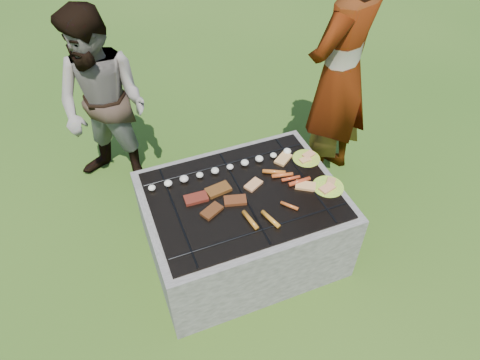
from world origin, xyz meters
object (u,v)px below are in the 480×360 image
object	(u,v)px
fire_pit	(243,226)
plate_near	(328,187)
bystander	(104,107)
plate_far	(306,158)
cook	(340,75)

from	to	relation	value
fire_pit	plate_near	size ratio (longest dim) A/B	5.35
plate_near	bystander	size ratio (longest dim) A/B	0.16
plate_far	plate_near	bearing A→B (deg)	-90.31
plate_far	cook	world-z (taller)	cook
plate_near	cook	size ratio (longest dim) A/B	0.12
cook	fire_pit	bearing A→B (deg)	2.41
bystander	cook	bearing A→B (deg)	22.12
cook	bystander	bearing A→B (deg)	-44.88
plate_near	bystander	xyz separation A→B (m)	(-1.25, 1.26, 0.16)
cook	bystander	distance (m)	1.80
fire_pit	bystander	size ratio (longest dim) A/B	0.85
fire_pit	plate_far	size ratio (longest dim) A/B	5.80
bystander	fire_pit	bearing A→B (deg)	-17.32
plate_far	fire_pit	bearing A→B (deg)	-163.59
plate_far	cook	distance (m)	0.69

